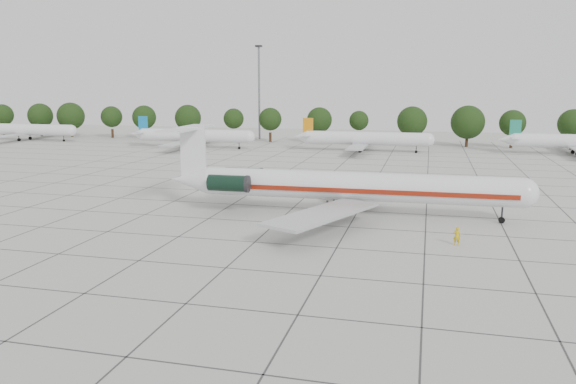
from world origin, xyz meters
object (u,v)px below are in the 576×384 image
bg_airliner_a (26,130)px  bg_airliner_b (194,136)px  main_airliner (336,185)px  floodlight_mast (259,87)px  bg_airliner_c (365,139)px  ground_crew (457,236)px

bg_airliner_a → bg_airliner_b: same height
main_airliner → bg_airliner_a: bearing=143.7°
bg_airliner_a → floodlight_mast: (60.04, 19.52, 11.37)m
bg_airliner_b → bg_airliner_c: size_ratio=1.00×
bg_airliner_c → ground_crew: bearing=-77.0°
main_airliner → bg_airliner_b: main_airliner is taller
bg_airliner_b → floodlight_mast: 29.09m
bg_airliner_c → floodlight_mast: 40.76m
bg_airliner_a → bg_airliner_c: size_ratio=1.00×
main_airliner → ground_crew: bearing=-37.7°
bg_airliner_c → floodlight_mast: bearing=144.6°
bg_airliner_a → bg_airliner_c: same height
bg_airliner_a → bg_airliner_b: 51.69m
bg_airliner_c → floodlight_mast: (-31.91, 22.67, 11.37)m
main_airliner → ground_crew: size_ratio=23.30×
floodlight_mast → ground_crew: bearing=-63.1°
ground_crew → bg_airliner_b: (-57.56, 71.01, 2.00)m
main_airliner → floodlight_mast: 94.32m
floodlight_mast → bg_airliner_a: bearing=-162.0°
main_airliner → floodlight_mast: floodlight_mast is taller
bg_airliner_c → bg_airliner_a: bearing=178.0°
main_airliner → ground_crew: main_airliner is taller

